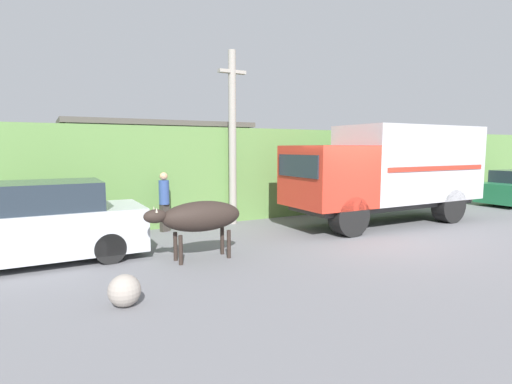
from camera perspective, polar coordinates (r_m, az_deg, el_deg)
ground_plane at (r=11.16m, az=15.32°, el=-6.58°), size 60.00×60.00×0.00m
hillside_embankment at (r=16.93m, az=-1.87°, el=3.30°), size 32.00×6.55×3.10m
building_backdrop at (r=13.86m, az=-13.75°, el=2.91°), size 5.97×2.70×3.30m
cargo_truck at (r=13.60m, az=18.70°, el=3.09°), size 6.88×2.26×3.14m
brown_cow at (r=8.79m, az=-8.03°, el=-3.54°), size 2.16×0.67×1.30m
parked_suv at (r=9.70m, az=-28.76°, el=-4.06°), size 4.38×1.85×1.73m
pedestrian_on_hill at (r=11.94m, az=-12.98°, el=-0.90°), size 0.38×0.38×1.74m
utility_pole at (r=12.79m, az=-3.39°, el=8.07°), size 0.90×0.24×5.46m
roadside_rock at (r=6.68m, az=-18.28°, el=-13.23°), size 0.51×0.51×0.51m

